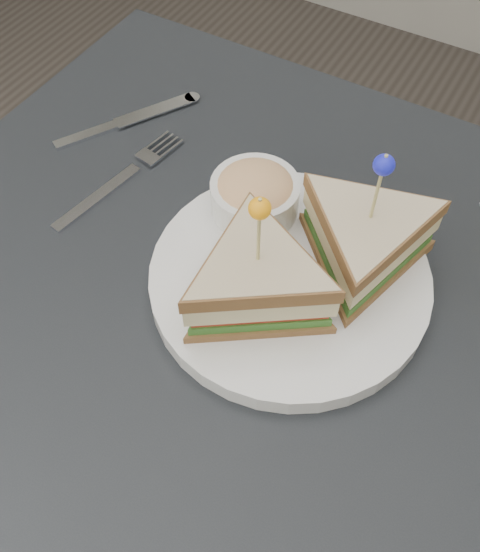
# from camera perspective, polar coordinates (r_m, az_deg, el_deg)

# --- Properties ---
(ground_plane) EXTENTS (3.50, 3.50, 0.00)m
(ground_plane) POSITION_cam_1_polar(r_m,az_deg,el_deg) (1.32, -0.64, -20.95)
(ground_plane) COLOR #3F3833
(table) EXTENTS (0.80, 0.80, 0.75)m
(table) POSITION_cam_1_polar(r_m,az_deg,el_deg) (0.69, -1.14, -6.40)
(table) COLOR black
(table) RESTS_ON ground
(plate_meal) EXTENTS (0.33, 0.32, 0.17)m
(plate_meal) POSITION_cam_1_polar(r_m,az_deg,el_deg) (0.61, 5.63, 1.72)
(plate_meal) COLOR white
(plate_meal) RESTS_ON table
(cutlery_fork) EXTENTS (0.05, 0.20, 0.01)m
(cutlery_fork) POSITION_cam_1_polar(r_m,az_deg,el_deg) (0.75, -10.63, 9.15)
(cutlery_fork) COLOR silver
(cutlery_fork) RESTS_ON table
(cutlery_knife) EXTENTS (0.12, 0.18, 0.01)m
(cutlery_knife) POSITION_cam_1_polar(r_m,az_deg,el_deg) (0.82, -10.84, 13.84)
(cutlery_knife) COLOR silver
(cutlery_knife) RESTS_ON table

